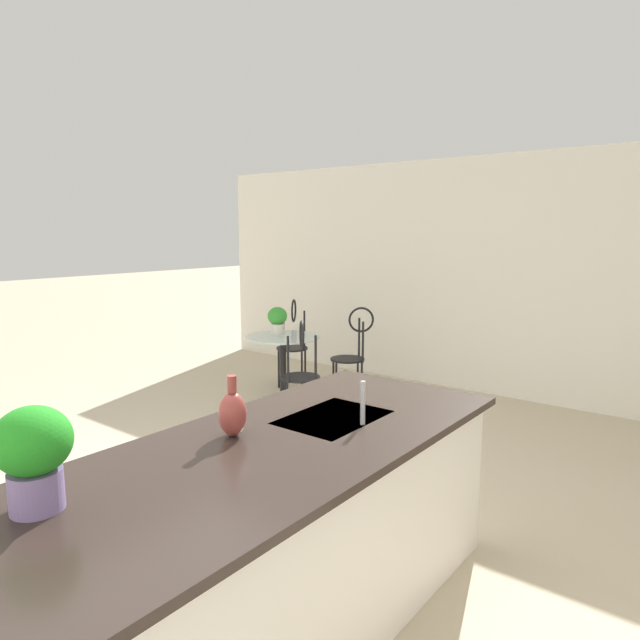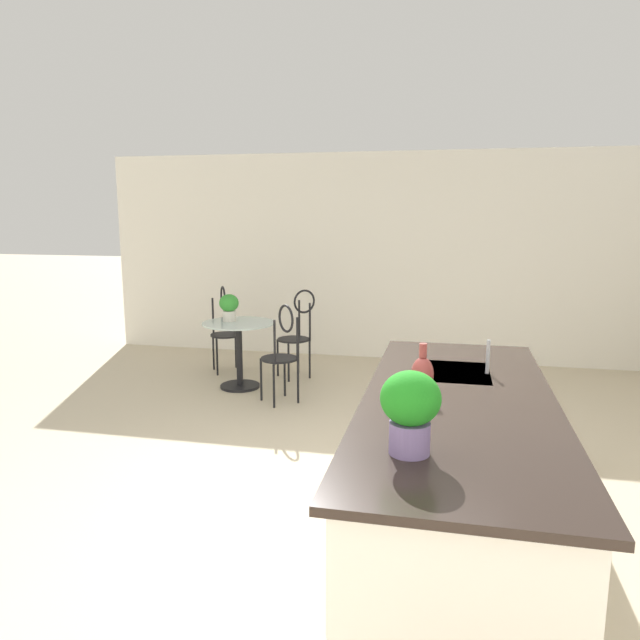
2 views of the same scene
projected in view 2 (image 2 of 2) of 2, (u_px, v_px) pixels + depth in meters
The scene contains 11 objects.
ground_plane at pixel (322, 507), 3.97m from camera, with size 40.00×40.00×0.00m, color beige.
wall_left_window at pixel (391, 257), 7.81m from camera, with size 0.12×7.80×2.70m, color silver.
kitchen_island at pixel (456, 473), 3.41m from camera, with size 2.80×1.06×0.92m.
bistro_table at pixel (239, 348), 6.59m from camera, with size 0.80×0.80×0.74m.
chair_near_window at pixel (225, 325), 7.28m from camera, with size 0.52×0.52×1.04m.
chair_by_island at pixel (282, 349), 6.02m from camera, with size 0.54×0.54×1.04m.
chair_toward_desk at pixel (298, 329), 7.01m from camera, with size 0.54×0.54×1.04m.
sink_faucet at pixel (488, 357), 3.80m from camera, with size 0.02×0.02×0.22m, color #B2B5BA.
potted_plant_on_table at pixel (229, 306), 6.59m from camera, with size 0.21×0.21×0.30m.
potted_plant_counter_far at pixel (410, 407), 2.52m from camera, with size 0.26×0.26×0.37m.
vase_on_counter at pixel (422, 374), 3.40m from camera, with size 0.13×0.13×0.29m.
Camera 2 is at (3.59, 0.78, 1.95)m, focal length 33.37 mm.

